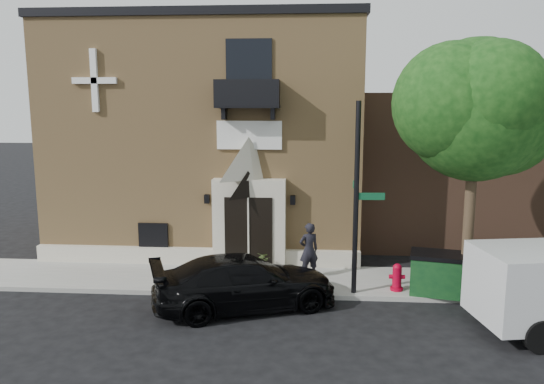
% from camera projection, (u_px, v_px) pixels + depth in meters
% --- Properties ---
extents(ground, '(120.00, 120.00, 0.00)m').
position_uv_depth(ground, '(271.00, 298.00, 16.54)').
color(ground, black).
rests_on(ground, ground).
extents(sidewalk, '(42.00, 3.00, 0.15)m').
position_uv_depth(sidewalk, '(304.00, 281.00, 17.93)').
color(sidewalk, gray).
rests_on(sidewalk, ground).
extents(church, '(12.20, 11.01, 9.30)m').
position_uv_depth(church, '(218.00, 134.00, 23.79)').
color(church, tan).
rests_on(church, ground).
extents(street_tree_left, '(4.97, 4.38, 7.77)m').
position_uv_depth(street_tree_left, '(478.00, 109.00, 15.45)').
color(street_tree_left, '#38281C').
rests_on(street_tree_left, sidewalk).
extents(black_sedan, '(5.89, 4.00, 1.58)m').
position_uv_depth(black_sedan, '(245.00, 282.00, 15.66)').
color(black_sedan, black).
rests_on(black_sedan, ground).
extents(street_sign, '(0.95, 0.95, 5.95)m').
position_uv_depth(street_sign, '(357.00, 199.00, 16.16)').
color(street_sign, black).
rests_on(street_sign, sidewalk).
extents(fire_hydrant, '(0.50, 0.40, 0.87)m').
position_uv_depth(fire_hydrant, '(397.00, 277.00, 16.78)').
color(fire_hydrant, '#9F011D').
rests_on(fire_hydrant, sidewalk).
extents(dumpster, '(2.17, 1.53, 1.29)m').
position_uv_depth(dumpster, '(443.00, 273.00, 16.43)').
color(dumpster, '#0E3418').
rests_on(dumpster, sidewalk).
extents(planter, '(0.85, 0.78, 0.79)m').
position_uv_depth(planter, '(262.00, 262.00, 18.43)').
color(planter, '#587037').
rests_on(planter, sidewalk).
extents(pedestrian_near, '(0.81, 0.68, 1.89)m').
position_uv_depth(pedestrian_near, '(309.00, 250.00, 17.96)').
color(pedestrian_near, black).
rests_on(pedestrian_near, sidewalk).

